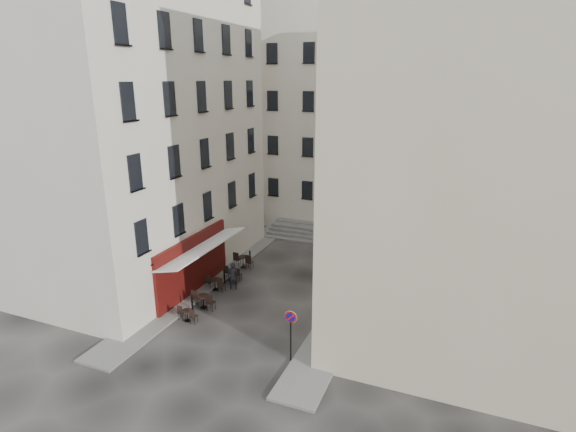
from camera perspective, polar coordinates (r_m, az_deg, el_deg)
The scene contains 18 objects.
ground at distance 24.93m, azimuth -4.34°, elevation -12.23°, with size 90.00×90.00×0.00m, color black.
sidewalk_left at distance 30.01m, azimuth -8.71°, elevation -6.96°, with size 2.00×22.00×0.12m, color slate.
sidewalk_right at distance 26.02m, azimuth 7.77°, elevation -10.86°, with size 2.00×18.00×0.12m, color slate.
building_left at distance 30.32m, azimuth -20.66°, elevation 12.48°, with size 12.20×16.20×20.60m.
building_right at distance 23.08m, azimuth 23.77°, elevation 8.50°, with size 12.20×14.20×18.60m.
building_back at distance 40.00m, azimuth 6.44°, elevation 12.86°, with size 18.20×10.20×18.60m.
cafe_storefront at distance 26.89m, azimuth -11.79°, elevation -5.84°, with size 1.74×7.30×3.50m.
stone_steps at distance 35.47m, azimuth 4.67°, elevation -2.38°, with size 9.00×3.15×0.80m.
bollard_near at distance 25.42m, azimuth -12.09°, elevation -10.64°, with size 0.12×0.12×0.98m.
bollard_mid at distance 28.05m, azimuth -8.10°, elevation -7.66°, with size 0.12×0.12×0.98m.
bollard_far at distance 30.86m, azimuth -4.85°, elevation -5.17°, with size 0.12×0.12×0.98m.
no_parking_sign at distance 20.32m, azimuth 0.35°, elevation -13.79°, with size 0.57×0.10×2.48m.
bistro_table_a at distance 24.52m, azimuth -12.63°, elevation -12.07°, with size 1.14×0.54×0.80m.
bistro_table_b at distance 25.55m, azimuth -10.65°, elevation -10.46°, with size 1.39×0.65×0.98m.
bistro_table_c at distance 27.48m, azimuth -9.21°, elevation -8.41°, with size 1.29×0.60×0.90m.
bistro_table_d at distance 28.72m, azimuth -7.02°, elevation -7.21°, with size 1.20×0.56×0.85m.
bistro_table_e at distance 30.36m, azimuth -5.69°, elevation -5.64°, with size 1.39×0.65×0.98m.
pedestrian at distance 27.31m, azimuth -7.02°, elevation -7.57°, with size 0.62×0.41×1.70m, color black.
Camera 1 is at (9.86, -19.39, 12.19)m, focal length 28.00 mm.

